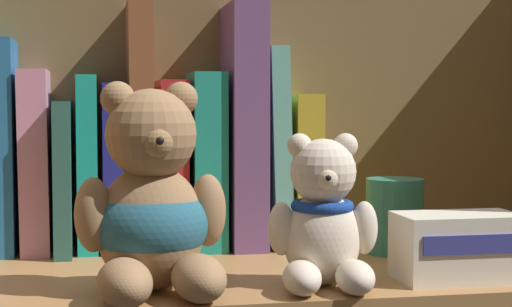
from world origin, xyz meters
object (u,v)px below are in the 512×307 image
at_px(book_13, 296,168).
at_px(small_product_box, 458,247).
at_px(teddy_bear_smaller, 323,222).
at_px(book_8, 140,126).
at_px(book_12, 270,146).
at_px(pillar_candle, 395,216).
at_px(book_3, 2,146).
at_px(book_5, 64,175).
at_px(book_4, 37,161).
at_px(book_10, 204,159).
at_px(book_7, 113,166).
at_px(book_6, 88,162).
at_px(teddy_bear_larger, 152,210).
at_px(book_9, 170,164).
at_px(book_11, 241,126).

relative_size(book_13, small_product_box, 1.53).
distance_m(teddy_bear_smaller, small_product_box, 0.12).
xyz_separation_m(book_8, book_12, (0.14, 0.00, -0.02)).
distance_m(teddy_bear_smaller, pillar_candle, 0.17).
height_order(book_3, small_product_box, book_3).
relative_size(book_3, book_5, 1.40).
distance_m(book_4, book_13, 0.27).
bearing_deg(book_10, book_7, 180.00).
xyz_separation_m(book_3, book_6, (0.08, 0.00, -0.02)).
distance_m(book_3, book_12, 0.27).
xyz_separation_m(teddy_bear_larger, teddy_bear_smaller, (0.14, -0.01, -0.01)).
xyz_separation_m(book_8, small_product_box, (0.25, -0.22, -0.10)).
height_order(book_8, book_13, book_8).
relative_size(book_3, book_9, 1.23).
bearing_deg(book_9, book_8, 180.00).
bearing_deg(book_3, pillar_candle, -12.79).
relative_size(book_9, book_12, 0.84).
bearing_deg(teddy_bear_larger, book_7, 96.94).
bearing_deg(book_4, book_12, 0.00).
bearing_deg(book_3, book_7, 0.00).
bearing_deg(pillar_candle, book_12, 141.19).
height_order(book_4, small_product_box, book_4).
distance_m(book_5, book_7, 0.05).
relative_size(book_5, teddy_bear_larger, 0.91).
bearing_deg(book_6, pillar_candle, -16.22).
distance_m(book_5, book_8, 0.09).
bearing_deg(teddy_bear_larger, book_10, 72.15).
xyz_separation_m(book_11, book_12, (0.03, 0.00, -0.02)).
relative_size(book_4, book_6, 1.03).
relative_size(book_7, small_product_box, 1.63).
relative_size(book_4, book_7, 1.08).
distance_m(book_6, book_7, 0.03).
height_order(book_8, teddy_bear_larger, book_8).
relative_size(book_9, teddy_bear_smaller, 1.38).
relative_size(book_9, book_11, 0.69).
height_order(book_3, book_11, book_11).
bearing_deg(book_11, book_5, 180.00).
bearing_deg(book_11, book_3, 180.00).
distance_m(book_3, teddy_bear_larger, 0.25).
relative_size(book_3, book_8, 0.84).
bearing_deg(book_12, book_10, 180.00).
distance_m(book_7, book_12, 0.17).
xyz_separation_m(book_5, book_8, (0.08, 0.00, 0.05)).
distance_m(book_10, book_13, 0.10).
bearing_deg(teddy_bear_smaller, book_7, 126.83).
height_order(book_4, book_11, book_11).
bearing_deg(book_5, pillar_candle, -15.11).
distance_m(book_3, pillar_candle, 0.40).
bearing_deg(book_4, book_13, 0.00).
height_order(teddy_bear_larger, small_product_box, teddy_bear_larger).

